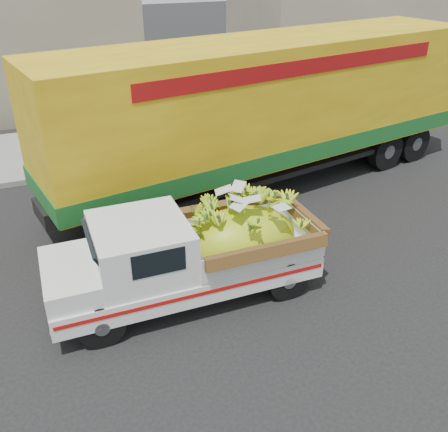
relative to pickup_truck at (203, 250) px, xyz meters
name	(u,v)px	position (x,y,z in m)	size (l,w,h in m)	color
ground	(232,264)	(0.83, 0.61, -0.90)	(100.00, 100.00, 0.00)	black
curb	(159,161)	(0.83, 6.35, -0.83)	(60.00, 0.25, 0.15)	gray
sidewalk	(142,139)	(0.83, 8.45, -0.83)	(60.00, 4.00, 0.14)	gray
building_right	(376,6)	(14.83, 15.35, 2.10)	(14.00, 6.00, 6.00)	gray
pickup_truck	(203,250)	(0.00, 0.00, 0.00)	(4.81, 1.78, 1.68)	black
semi_trailer	(270,107)	(3.23, 3.91, 1.22)	(12.08, 4.72, 3.80)	black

